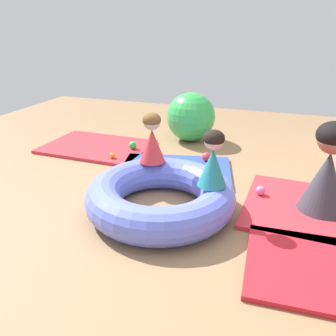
% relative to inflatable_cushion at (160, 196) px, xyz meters
% --- Properties ---
extents(ground_plane, '(8.00, 8.00, 0.00)m').
position_rel_inflatable_cushion_xyz_m(ground_plane, '(0.15, 0.07, -0.15)').
color(ground_plane, '#93704C').
extents(gym_mat_near_left, '(1.36, 1.11, 0.04)m').
position_rel_inflatable_cushion_xyz_m(gym_mat_near_left, '(-0.14, 0.85, -0.13)').
color(gym_mat_near_left, '#2D47B7').
rests_on(gym_mat_near_left, ground).
extents(gym_mat_far_left, '(1.36, 0.97, 0.04)m').
position_rel_inflatable_cushion_xyz_m(gym_mat_far_left, '(-1.36, 1.27, -0.13)').
color(gym_mat_far_left, red).
rests_on(gym_mat_far_left, ground).
extents(gym_mat_near_right, '(1.31, 1.13, 0.04)m').
position_rel_inflatable_cushion_xyz_m(gym_mat_near_right, '(1.31, 0.43, -0.13)').
color(gym_mat_near_right, red).
rests_on(gym_mat_near_right, ground).
extents(inflatable_cushion, '(1.28, 1.28, 0.30)m').
position_rel_inflatable_cushion_xyz_m(inflatable_cushion, '(0.00, 0.00, 0.00)').
color(inflatable_cushion, '#6070E5').
rests_on(inflatable_cushion, ground).
extents(child_in_teal, '(0.30, 0.30, 0.47)m').
position_rel_inflatable_cushion_xyz_m(child_in_teal, '(0.43, 0.05, 0.38)').
color(child_in_teal, teal).
rests_on(child_in_teal, inflatable_cushion).
extents(child_in_red, '(0.32, 0.32, 0.47)m').
position_rel_inflatable_cushion_xyz_m(child_in_red, '(-0.22, 0.37, 0.38)').
color(child_in_red, red).
rests_on(child_in_red, inflatable_cushion).
extents(adult_seated, '(0.40, 0.40, 0.78)m').
position_rel_inflatable_cushion_xyz_m(adult_seated, '(1.31, 0.43, 0.27)').
color(adult_seated, '#383842').
rests_on(adult_seated, gym_mat_near_right).
extents(play_ball_orange, '(0.07, 0.07, 0.07)m').
position_rel_inflatable_cushion_xyz_m(play_ball_orange, '(-0.95, 0.92, -0.08)').
color(play_ball_orange, orange).
rests_on(play_ball_orange, gym_mat_far_left).
extents(play_ball_pink, '(0.09, 0.09, 0.09)m').
position_rel_inflatable_cushion_xyz_m(play_ball_pink, '(0.80, 0.53, -0.07)').
color(play_ball_pink, pink).
rests_on(play_ball_pink, gym_mat_near_right).
extents(play_ball_red, '(0.10, 0.10, 0.10)m').
position_rel_inflatable_cushion_xyz_m(play_ball_red, '(0.13, 1.20, -0.06)').
color(play_ball_red, red).
rests_on(play_ball_red, gym_mat_near_left).
extents(play_ball_green, '(0.10, 0.10, 0.10)m').
position_rel_inflatable_cushion_xyz_m(play_ball_green, '(-0.85, 1.29, -0.06)').
color(play_ball_green, green).
rests_on(play_ball_green, gym_mat_far_left).
extents(play_ball_orange_second, '(0.08, 0.08, 0.08)m').
position_rel_inflatable_cushion_xyz_m(play_ball_orange_second, '(0.36, 0.72, -0.07)').
color(play_ball_orange_second, orange).
rests_on(play_ball_orange_second, gym_mat_near_left).
extents(exercise_ball_large, '(0.66, 0.66, 0.66)m').
position_rel_inflatable_cushion_xyz_m(exercise_ball_large, '(-0.29, 1.99, 0.18)').
color(exercise_ball_large, green).
rests_on(exercise_ball_large, ground).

